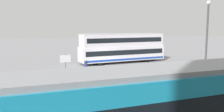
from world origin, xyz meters
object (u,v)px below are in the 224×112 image
object	(u,v)px
double_decker_bus	(122,48)
pedestrian_crossing	(145,72)
street_lamp	(207,36)
info_sign	(65,63)
pedestrian_near_railing	(86,66)

from	to	relation	value
double_decker_bus	pedestrian_crossing	distance (m)	11.84
double_decker_bus	street_lamp	world-z (taller)	street_lamp
double_decker_bus	info_sign	world-z (taller)	double_decker_bus
pedestrian_crossing	info_sign	world-z (taller)	info_sign
info_sign	double_decker_bus	bearing A→B (deg)	-132.79
pedestrian_near_railing	street_lamp	world-z (taller)	street_lamp
double_decker_bus	street_lamp	xyz separation A→B (m)	(-2.96, 12.90, 2.05)
pedestrian_crossing	pedestrian_near_railing	bearing A→B (deg)	-47.15
pedestrian_near_railing	info_sign	world-z (taller)	info_sign
pedestrian_near_railing	street_lamp	size ratio (longest dim) A/B	0.24
street_lamp	double_decker_bus	bearing A→B (deg)	-77.08
double_decker_bus	street_lamp	bearing A→B (deg)	102.92
pedestrian_near_railing	pedestrian_crossing	xyz separation A→B (m)	(-4.23, 4.56, 0.02)
pedestrian_crossing	street_lamp	bearing A→B (deg)	165.67
pedestrian_near_railing	street_lamp	bearing A→B (deg)	147.82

